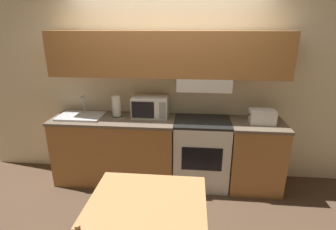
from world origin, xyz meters
TOP-DOWN VIEW (x-y plane):
  - ground_plane at (0.00, 0.00)m, footprint 16.00×16.00m
  - wall_back at (0.01, -0.06)m, footprint 5.40×0.38m
  - lower_counter_main at (-0.70, -0.29)m, footprint 1.62×0.59m
  - lower_counter_right_stub at (1.17, -0.29)m, footprint 0.68×0.59m
  - stove_range at (0.47, -0.28)m, footprint 0.71×0.56m
  - microwave at (-0.22, -0.18)m, footprint 0.47×0.31m
  - toaster at (1.20, -0.31)m, footprint 0.32×0.19m
  - sink_basin at (-1.14, -0.29)m, footprint 0.58×0.39m
  - paper_towel_roll at (-0.67, -0.21)m, footprint 0.13×0.13m
  - dining_table at (-0.00, -1.73)m, footprint 0.93×0.74m

SIDE VIEW (x-z plane):
  - ground_plane at x=0.00m, z-range 0.00..0.00m
  - stove_range at x=0.47m, z-range 0.00..0.91m
  - lower_counter_main at x=-0.70m, z-range 0.00..0.92m
  - lower_counter_right_stub at x=1.17m, z-range 0.00..0.92m
  - dining_table at x=0.00m, z-range 0.26..1.01m
  - sink_basin at x=-1.14m, z-range 0.80..1.06m
  - toaster at x=1.20m, z-range 0.92..1.09m
  - microwave at x=-0.22m, z-range 0.91..1.19m
  - paper_towel_roll at x=-0.67m, z-range 0.91..1.19m
  - wall_back at x=0.01m, z-range 0.20..2.75m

